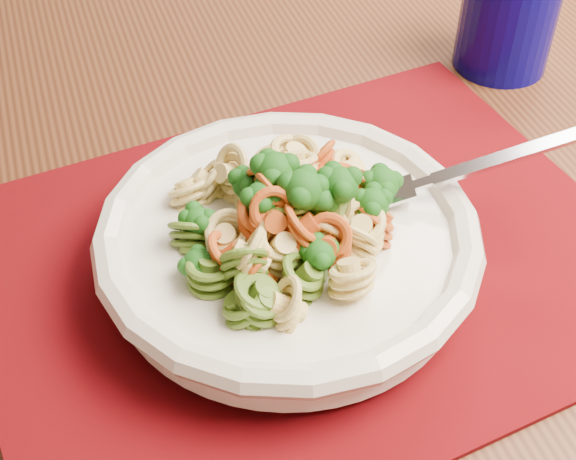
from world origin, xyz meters
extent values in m
cube|color=#522B17|center=(-0.58, -0.09, 0.70)|extent=(1.52, 1.15, 0.04)
cube|color=#520403|center=(-0.58, -0.22, 0.72)|extent=(0.51, 0.45, 0.00)
cylinder|color=silver|center=(-0.60, -0.23, 0.73)|extent=(0.10, 0.10, 0.01)
cylinder|color=silver|center=(-0.60, -0.23, 0.74)|extent=(0.22, 0.22, 0.03)
torus|color=silver|center=(-0.60, -0.23, 0.76)|extent=(0.24, 0.24, 0.02)
cylinder|color=#06045C|center=(-0.39, 0.00, 0.77)|extent=(0.08, 0.08, 0.10)
camera|label=1|loc=(-0.64, -0.59, 1.11)|focal=50.00mm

